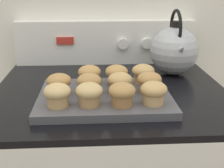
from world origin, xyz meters
The scene contains 14 objects.
control_panel centered at (0.00, 0.66, 1.01)m, with size 0.72×0.07×0.17m.
muffin_pan centered at (-0.02, 0.24, 0.94)m, with size 0.38×0.29×0.02m.
muffin_r0_c0 centered at (-0.15, 0.16, 0.98)m, with size 0.07×0.07×0.06m.
muffin_r0_c1 centered at (-0.06, 0.16, 0.98)m, with size 0.07×0.07×0.06m.
muffin_r0_c2 centered at (0.02, 0.16, 0.98)m, with size 0.07×0.07×0.06m.
muffin_r0_c3 centered at (0.10, 0.16, 0.98)m, with size 0.07×0.07×0.06m.
muffin_r1_c0 centered at (-0.15, 0.25, 0.98)m, with size 0.07×0.07×0.06m.
muffin_r1_c1 centered at (-0.07, 0.24, 0.98)m, with size 0.07×0.07×0.06m.
muffin_r1_c2 centered at (0.02, 0.25, 0.98)m, with size 0.07×0.07×0.06m.
muffin_r1_c3 centered at (0.11, 0.25, 0.98)m, with size 0.07×0.07×0.06m.
muffin_r2_c1 centered at (-0.07, 0.33, 0.98)m, with size 0.07×0.07×0.06m.
muffin_r2_c2 centered at (0.02, 0.33, 0.98)m, with size 0.07×0.07×0.06m.
muffin_r2_c3 centered at (0.10, 0.33, 0.98)m, with size 0.07×0.07×0.06m.
tea_kettle centered at (0.24, 0.49, 1.02)m, with size 0.17×0.20×0.24m.
Camera 1 is at (-0.05, -0.59, 1.27)m, focal length 50.00 mm.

